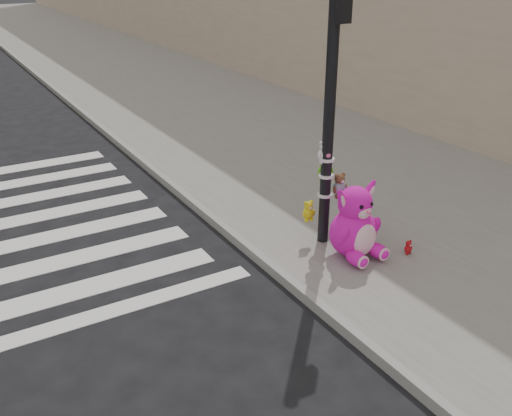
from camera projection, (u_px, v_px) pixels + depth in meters
ground at (227, 376)px, 6.10m from camera, size 120.00×120.00×0.00m
sidewalk_near at (217, 108)px, 16.24m from camera, size 7.00×80.00×0.14m
curb_edge at (98, 125)px, 14.64m from camera, size 0.12×80.00×0.15m
signal_pole at (329, 134)px, 8.00m from camera, size 0.66×0.50×4.00m
pink_bunny at (355, 227)px, 8.05m from camera, size 0.79×0.84×1.12m
red_teddy at (408, 247)px, 8.22m from camera, size 0.16×0.11×0.22m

